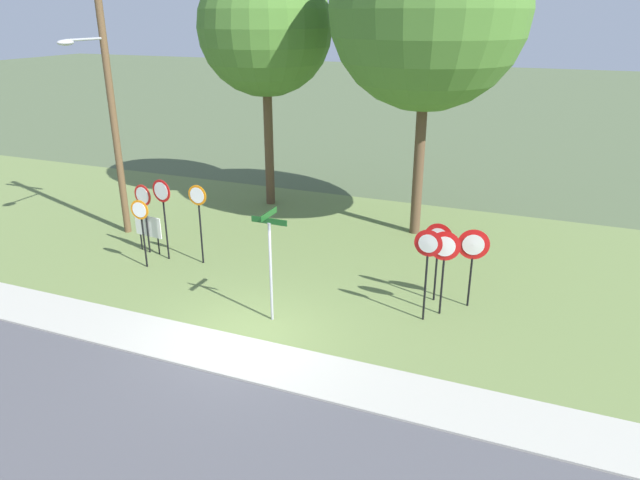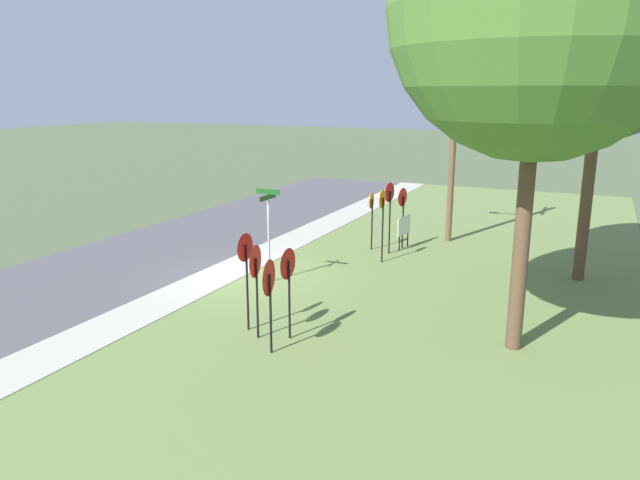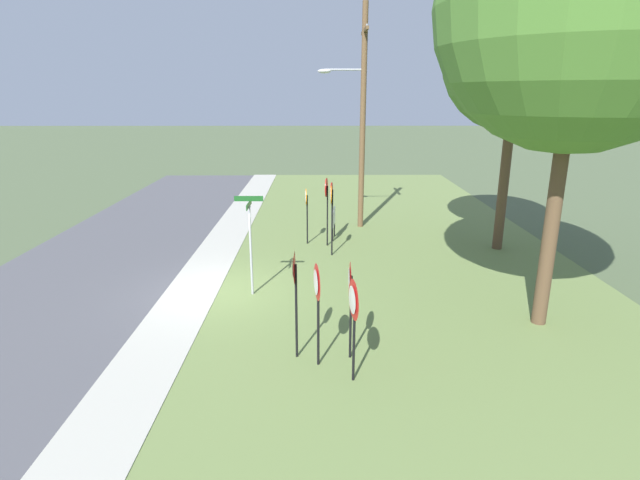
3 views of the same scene
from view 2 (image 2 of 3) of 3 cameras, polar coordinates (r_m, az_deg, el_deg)
The scene contains 17 objects.
ground_plane at distance 19.63m, azimuth -7.17°, elevation -3.52°, with size 160.00×160.00×0.00m, color #4C5B3D.
road_asphalt at distance 22.47m, azimuth -17.61°, elevation -1.82°, with size 44.00×6.40×0.01m, color #4C4C51.
sidewalk_strip at distance 20.05m, azimuth -9.11°, elevation -3.13°, with size 44.00×1.60×0.06m, color #ADAA9E.
grass_median at distance 17.33m, azimuth 10.00°, elevation -5.95°, with size 44.00×12.00×0.04m, color olive.
stop_sign_near_left at distance 22.44m, azimuth 4.95°, elevation 2.95°, with size 0.61×0.10×2.19m.
stop_sign_near_right at distance 21.88m, azimuth 6.65°, elevation 3.60°, with size 0.71×0.14×2.65m.
stop_sign_far_left at distance 20.74m, azimuth 5.97°, elevation 2.78°, with size 0.63×0.09×2.56m.
stop_sign_far_center at distance 22.72m, azimuth 7.90°, elevation 3.33°, with size 0.70×0.13×2.33m.
yield_sign_near_left at distance 14.24m, azimuth -6.21°, elevation -2.80°, with size 0.78×0.16×2.32m.
yield_sign_near_right at distance 14.17m, azimuth -3.10°, elevation -3.07°, with size 0.76×0.10×2.25m.
yield_sign_far_left at distance 13.42m, azimuth -4.93°, elevation -4.26°, with size 0.83×0.17×2.21m.
yield_sign_far_right at distance 14.73m, azimuth -7.14°, elevation -1.77°, with size 0.71×0.10×2.49m.
street_name_post at distance 18.47m, azimuth -4.93°, elevation 1.20°, with size 0.96×0.82×2.95m.
utility_pole at distance 23.93m, azimuth 12.44°, elevation 11.55°, with size 2.10×2.03×9.21m.
notice_board at distance 22.87m, azimuth 8.03°, elevation 1.22°, with size 1.10×0.17×1.25m.
oak_tree_left at distance 20.06m, azimuth 25.33°, elevation 15.61°, with size 5.06×5.06×9.40m.
oak_tree_right at distance 13.84m, azimuth 20.38°, elevation 20.10°, with size 6.36×6.36×10.69m.
Camera 2 is at (15.81, 10.06, 5.85)m, focal length 33.52 mm.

